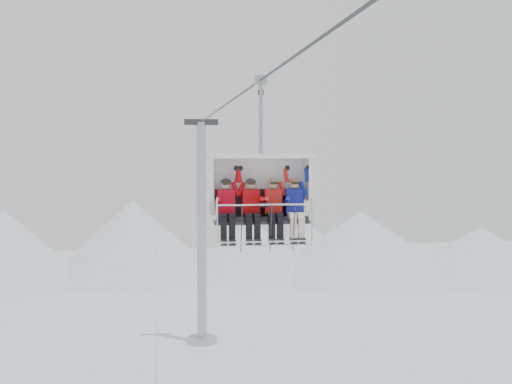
{
  "coord_description": "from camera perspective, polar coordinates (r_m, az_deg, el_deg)",
  "views": [
    {
      "loc": [
        -2.44,
        -16.25,
        11.58
      ],
      "look_at": [
        0.0,
        0.0,
        10.53
      ],
      "focal_mm": 45.0,
      "sensor_mm": 36.0,
      "label": 1
    }
  ],
  "objects": [
    {
      "name": "skier_center_right",
      "position": [
        15.59,
        1.58,
        -1.34
      ],
      "size": [
        0.42,
        1.69,
        1.67
      ],
      "color": "red",
      "rests_on": "chairlift_carrier"
    },
    {
      "name": "skier_far_right",
      "position": [
        15.69,
        3.45,
        -1.31
      ],
      "size": [
        0.42,
        1.69,
        1.67
      ],
      "color": "navy",
      "rests_on": "chairlift_carrier"
    },
    {
      "name": "haul_cable",
      "position": [
        16.52,
        0.0,
        9.63
      ],
      "size": [
        0.06,
        50.0,
        0.06
      ],
      "primitive_type": "cylinder",
      "rotation": [
        1.57,
        0.0,
        0.0
      ],
      "color": "#323237",
      "rests_on": "lift_tower_left"
    },
    {
      "name": "chairlift_carrier",
      "position": [
        15.81,
        0.35,
        0.44
      ],
      "size": [
        2.47,
        1.17,
        3.98
      ],
      "color": "black",
      "rests_on": "haul_cable"
    },
    {
      "name": "skier_far_left",
      "position": [
        15.43,
        -2.65,
        -1.39
      ],
      "size": [
        0.42,
        1.69,
        1.67
      ],
      "color": "red",
      "rests_on": "chairlift_carrier"
    },
    {
      "name": "lift_tower_right",
      "position": [
        38.76,
        -4.85,
        -4.96
      ],
      "size": [
        2.0,
        1.8,
        13.48
      ],
      "color": "#A1A3A8",
      "rests_on": "ground"
    },
    {
      "name": "ridgeline",
      "position": [
        58.96,
        -7.63,
        -4.9
      ],
      "size": [
        72.0,
        21.0,
        7.0
      ],
      "color": "white",
      "rests_on": "ground"
    },
    {
      "name": "skier_center_left",
      "position": [
        15.5,
        -0.43,
        -1.36
      ],
      "size": [
        0.42,
        1.69,
        1.67
      ],
      "color": "#B4070B",
      "rests_on": "chairlift_carrier"
    }
  ]
}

